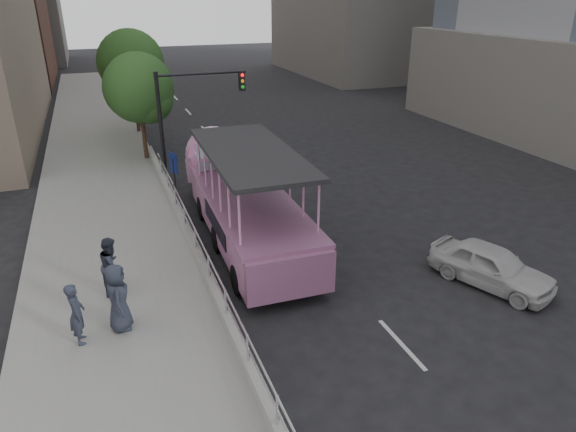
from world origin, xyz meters
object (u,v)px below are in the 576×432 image
at_px(pedestrian_mid, 112,265).
at_px(pedestrian_far, 118,298).
at_px(traffic_signal, 186,108).
at_px(street_tree_far, 133,66).
at_px(street_tree_near, 141,91).
at_px(car, 491,266).
at_px(parking_sign, 174,176).
at_px(pedestrian_near, 77,314).
at_px(duck_boat, 241,199).

height_order(pedestrian_mid, pedestrian_far, pedestrian_far).
bearing_deg(traffic_signal, street_tree_far, 98.43).
height_order(pedestrian_mid, street_tree_near, street_tree_near).
distance_m(traffic_signal, street_tree_far, 9.57).
relative_size(pedestrian_mid, pedestrian_far, 0.94).
distance_m(car, parking_sign, 12.23).
bearing_deg(parking_sign, pedestrian_far, -109.23).
bearing_deg(parking_sign, pedestrian_near, -114.89).
height_order(parking_sign, street_tree_far, street_tree_far).
bearing_deg(parking_sign, duck_boat, -53.26).
bearing_deg(pedestrian_mid, pedestrian_near, 167.98).
distance_m(duck_boat, parking_sign, 3.36).
bearing_deg(traffic_signal, street_tree_near, 114.98).
xyz_separation_m(parking_sign, street_tree_far, (-0.10, 13.25, 2.67)).
bearing_deg(pedestrian_mid, car, -93.85).
bearing_deg(pedestrian_mid, traffic_signal, -10.52).
height_order(car, pedestrian_far, pedestrian_far).
relative_size(car, pedestrian_mid, 2.18).
bearing_deg(traffic_signal, car, -61.93).
xyz_separation_m(car, street_tree_near, (-8.46, 16.30, 3.17)).
bearing_deg(traffic_signal, pedestrian_near, -112.96).
xyz_separation_m(car, pedestrian_far, (-10.89, 1.23, 0.58)).
bearing_deg(duck_boat, pedestrian_near, -136.86).
distance_m(duck_boat, street_tree_near, 10.49).
distance_m(pedestrian_far, street_tree_far, 21.46).
height_order(street_tree_near, street_tree_far, street_tree_far).
bearing_deg(street_tree_far, pedestrian_far, -97.10).
xyz_separation_m(pedestrian_near, parking_sign, (3.74, 8.06, 0.51)).
bearing_deg(pedestrian_near, pedestrian_mid, -27.75).
height_order(duck_boat, street_tree_near, street_tree_near).
distance_m(car, street_tree_near, 18.64).
height_order(parking_sign, traffic_signal, traffic_signal).
distance_m(duck_boat, car, 8.89).
bearing_deg(duck_boat, street_tree_far, 97.53).
distance_m(pedestrian_mid, parking_sign, 6.55).
bearing_deg(street_tree_near, pedestrian_near, -102.64).
relative_size(pedestrian_near, pedestrian_far, 0.90).
relative_size(car, traffic_signal, 0.73).
xyz_separation_m(pedestrian_far, street_tree_near, (2.43, 15.08, 2.59)).
relative_size(parking_sign, traffic_signal, 0.50).
height_order(pedestrian_near, parking_sign, parking_sign).
bearing_deg(car, pedestrian_mid, 141.21).
bearing_deg(street_tree_near, street_tree_far, 88.09).
relative_size(traffic_signal, street_tree_near, 0.91).
bearing_deg(pedestrian_mid, pedestrian_far, -166.47).
bearing_deg(duck_boat, traffic_signal, 96.21).
relative_size(car, street_tree_near, 0.67).
relative_size(street_tree_near, street_tree_far, 0.89).
height_order(pedestrian_near, traffic_signal, traffic_signal).
relative_size(duck_boat, traffic_signal, 2.11).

